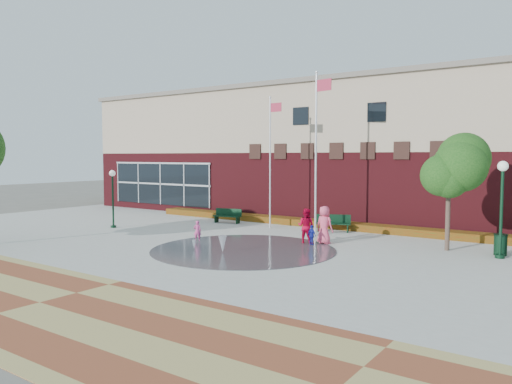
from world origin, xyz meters
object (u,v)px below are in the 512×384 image
Objects in this scene: flagpole_left at (271,155)px; child_splash at (197,231)px; bench_left at (227,219)px; flagpole_right at (317,144)px; trash_can at (500,245)px.

flagpole_left reaches higher than child_splash.
flagpole_left is 5.33m from bench_left.
bench_left is at bearing -177.48° from flagpole_right.
flagpole_left is at bearing -15.19° from bench_left.
bench_left is at bearing -177.72° from flagpole_left.
trash_can is (12.58, -1.14, -3.85)m from flagpole_left.
trash_can reaches higher than bench_left.
bench_left is at bearing 174.99° from trash_can.
child_splash is at bearing -117.05° from flagpole_right.
child_splash is (-4.05, -4.97, -4.38)m from flagpole_right.
trash_can is at bearing 164.80° from child_splash.
bench_left is (-3.48, 0.27, -4.03)m from flagpole_left.
bench_left is 1.82× the size of child_splash.
trash_can is (9.05, -0.22, -4.43)m from flagpole_right.
trash_can is 13.94m from child_splash.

